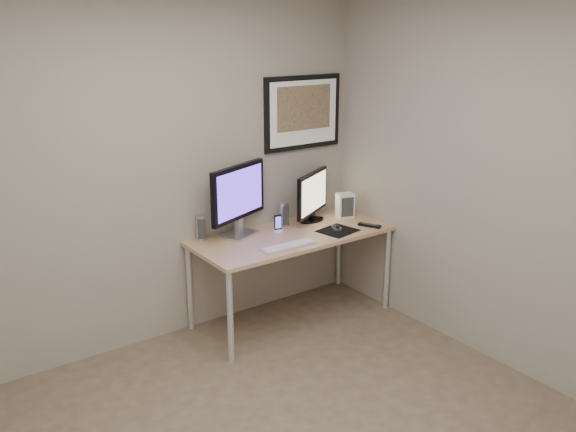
# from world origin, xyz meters

# --- Properties ---
(room) EXTENTS (3.60, 3.60, 3.60)m
(room) POSITION_xyz_m (0.00, 0.45, 1.64)
(room) COLOR white
(room) RESTS_ON ground
(desk) EXTENTS (1.60, 0.70, 0.73)m
(desk) POSITION_xyz_m (1.00, 1.35, 0.66)
(desk) COLOR #AF8054
(desk) RESTS_ON floor
(framed_art) EXTENTS (0.75, 0.04, 0.60)m
(framed_art) POSITION_xyz_m (1.35, 1.68, 1.62)
(framed_art) COLOR black
(framed_art) RESTS_ON room
(monitor_large) EXTENTS (0.59, 0.29, 0.56)m
(monitor_large) POSITION_xyz_m (0.64, 1.55, 1.04)
(monitor_large) COLOR silver
(monitor_large) RESTS_ON desk
(monitor_tv) EXTENTS (0.49, 0.29, 0.42)m
(monitor_tv) POSITION_xyz_m (1.33, 1.51, 0.96)
(monitor_tv) COLOR black
(monitor_tv) RESTS_ON desk
(speaker_left) EXTENTS (0.10, 0.10, 0.19)m
(speaker_left) POSITION_xyz_m (0.36, 1.65, 0.82)
(speaker_left) COLOR silver
(speaker_left) RESTS_ON desk
(speaker_right) EXTENTS (0.09, 0.09, 0.20)m
(speaker_right) POSITION_xyz_m (1.06, 1.56, 0.83)
(speaker_right) COLOR silver
(speaker_right) RESTS_ON desk
(phone_dock) EXTENTS (0.07, 0.07, 0.14)m
(phone_dock) POSITION_xyz_m (0.95, 1.46, 0.80)
(phone_dock) COLOR black
(phone_dock) RESTS_ON desk
(keyboard) EXTENTS (0.45, 0.12, 0.02)m
(keyboard) POSITION_xyz_m (0.81, 1.13, 0.74)
(keyboard) COLOR silver
(keyboard) RESTS_ON desk
(mousepad) EXTENTS (0.33, 0.30, 0.00)m
(mousepad) POSITION_xyz_m (1.34, 1.19, 0.73)
(mousepad) COLOR black
(mousepad) RESTS_ON desk
(mouse) EXTENTS (0.08, 0.11, 0.03)m
(mouse) POSITION_xyz_m (1.36, 1.23, 0.75)
(mouse) COLOR black
(mouse) RESTS_ON mousepad
(remote) EXTENTS (0.13, 0.19, 0.02)m
(remote) POSITION_xyz_m (1.62, 1.13, 0.74)
(remote) COLOR black
(remote) RESTS_ON desk
(fan_unit) EXTENTS (0.16, 0.14, 0.21)m
(fan_unit) POSITION_xyz_m (1.62, 1.44, 0.84)
(fan_unit) COLOR silver
(fan_unit) RESTS_ON desk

